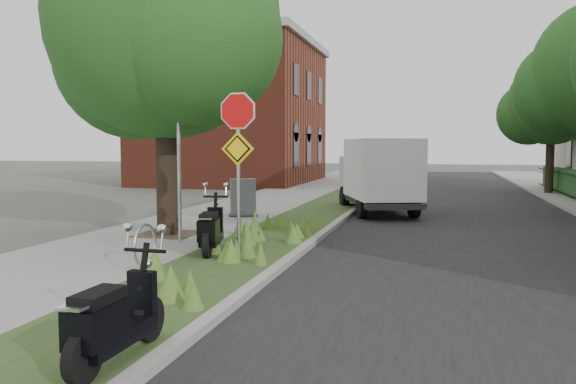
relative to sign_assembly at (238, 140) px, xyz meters
name	(u,v)px	position (x,y,z in m)	size (l,w,h in m)	color
ground	(304,275)	(1.40, -0.58, -2.33)	(120.00, 120.00, 0.00)	#4C5147
sidewalk_near	(254,205)	(-2.85, 9.42, -2.27)	(3.50, 60.00, 0.12)	gray
verge	(328,207)	(-0.10, 9.42, -2.27)	(2.00, 60.00, 0.12)	#27431D
kerb_near	(357,208)	(0.90, 9.42, -2.26)	(0.20, 60.00, 0.13)	#9E9991
road	(462,213)	(4.40, 9.42, -2.32)	(7.00, 60.00, 0.01)	black
street_tree_main	(163,35)	(-2.68, 2.28, 2.48)	(6.21, 5.54, 7.66)	black
bare_post	(179,151)	(-1.80, 1.22, -0.21)	(0.08, 0.08, 4.00)	#A5A8AD
bike_hoop	(145,245)	(-1.30, -1.18, -1.83)	(0.06, 0.78, 0.77)	#A5A8AD
sign_assembly	(238,140)	(0.00, 0.00, 0.00)	(0.94, 0.08, 3.22)	#A5A8AD
brick_building	(234,112)	(-8.10, 21.42, 1.88)	(9.40, 10.40, 8.30)	maroon
far_tree_c	(550,107)	(8.34, 17.46, 1.63)	(4.37, 3.89, 5.93)	black
scooter_near	(210,233)	(-0.67, 0.23, -1.81)	(0.62, 1.70, 0.82)	black
scooter_far	(108,328)	(0.61, -5.26, -1.83)	(0.34, 1.63, 0.78)	black
box_truck	(378,172)	(1.71, 8.62, -0.97)	(3.22, 4.91, 2.08)	#262628
utility_cabinet	(243,198)	(-2.04, 5.96, -1.67)	(0.99, 0.85, 1.12)	#262628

